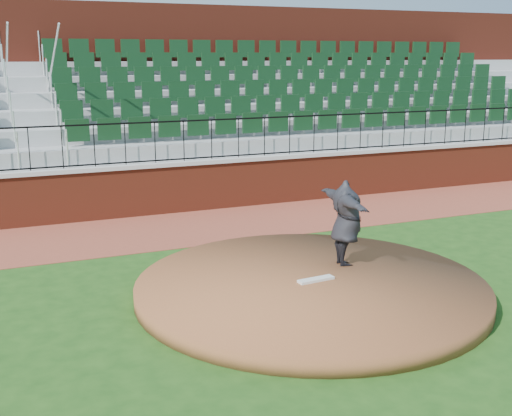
{
  "coord_description": "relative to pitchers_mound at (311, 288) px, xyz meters",
  "views": [
    {
      "loc": [
        -4.35,
        -8.73,
        3.92
      ],
      "look_at": [
        0.0,
        1.5,
        1.3
      ],
      "focal_mm": 45.86,
      "sensor_mm": 36.0,
      "label": 1
    }
  ],
  "objects": [
    {
      "name": "pitcher",
      "position": [
        0.96,
        0.53,
        0.89
      ],
      "size": [
        0.77,
        1.95,
        1.54
      ],
      "primitive_type": "imported",
      "rotation": [
        0.0,
        0.0,
        1.43
      ],
      "color": "black",
      "rests_on": "pitchers_mound"
    },
    {
      "name": "field_wall",
      "position": [
        -0.52,
        6.62,
        0.47
      ],
      "size": [
        34.0,
        0.35,
        1.2
      ],
      "primitive_type": "cube",
      "color": "maroon",
      "rests_on": "ground"
    },
    {
      "name": "wall_railing",
      "position": [
        -0.52,
        6.62,
        1.67
      ],
      "size": [
        34.0,
        0.05,
        1.0
      ],
      "primitive_type": null,
      "color": "black",
      "rests_on": "wall_cap"
    },
    {
      "name": "wall_cap",
      "position": [
        -0.52,
        6.62,
        1.12
      ],
      "size": [
        34.0,
        0.45,
        0.1
      ],
      "primitive_type": "cube",
      "color": "#B7B7B7",
      "rests_on": "field_wall"
    },
    {
      "name": "seating_stands",
      "position": [
        -0.52,
        9.34,
        2.18
      ],
      "size": [
        34.0,
        5.1,
        4.6
      ],
      "primitive_type": null,
      "color": "gray",
      "rests_on": "ground"
    },
    {
      "name": "concourse_wall",
      "position": [
        -0.52,
        12.14,
        2.62
      ],
      "size": [
        34.0,
        0.5,
        5.5
      ],
      "primitive_type": "cube",
      "color": "maroon",
      "rests_on": "ground"
    },
    {
      "name": "ground",
      "position": [
        -0.52,
        -0.38,
        -0.12
      ],
      "size": [
        90.0,
        90.0,
        0.0
      ],
      "primitive_type": "plane",
      "color": "#1C4213",
      "rests_on": "ground"
    },
    {
      "name": "pitching_rubber",
      "position": [
        0.08,
        -0.03,
        0.15
      ],
      "size": [
        0.66,
        0.22,
        0.04
      ],
      "primitive_type": "cube",
      "rotation": [
        0.0,
        0.0,
        0.09
      ],
      "color": "silver",
      "rests_on": "pitchers_mound"
    },
    {
      "name": "pitchers_mound",
      "position": [
        0.0,
        0.0,
        0.0
      ],
      "size": [
        5.83,
        5.83,
        0.25
      ],
      "primitive_type": "cylinder",
      "color": "brown",
      "rests_on": "ground"
    },
    {
      "name": "warning_track",
      "position": [
        -0.52,
        5.02,
        -0.12
      ],
      "size": [
        34.0,
        3.2,
        0.01
      ],
      "primitive_type": "cube",
      "color": "brown",
      "rests_on": "ground"
    }
  ]
}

